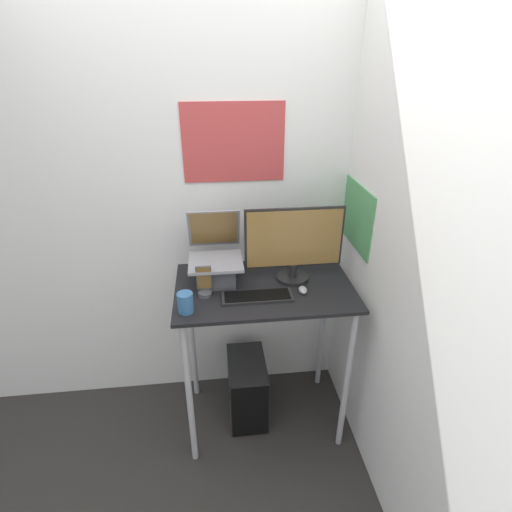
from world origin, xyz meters
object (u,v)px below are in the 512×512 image
mouse (303,290)px  cell_phone (204,285)px  laptop (216,265)px  monitor (294,245)px  computer_tower (247,388)px  keyboard (257,296)px

mouse → cell_phone: (-0.50, 0.04, 0.04)m
laptop → monitor: (0.41, -0.03, 0.11)m
cell_phone → mouse: bearing=-4.2°
computer_tower → laptop: bearing=168.0°
laptop → keyboard: (0.20, -0.20, -0.09)m
laptop → computer_tower: size_ratio=0.91×
cell_phone → computer_tower: size_ratio=0.42×
mouse → computer_tower: size_ratio=0.17×
laptop → mouse: (0.44, -0.17, -0.08)m
keyboard → cell_phone: bearing=167.2°
laptop → keyboard: laptop is taller
computer_tower → mouse: bearing=-26.1°
monitor → laptop: bearing=176.0°
cell_phone → monitor: bearing=12.6°
keyboard → computer_tower: 0.80m
laptop → monitor: monitor is taller
mouse → laptop: bearing=158.6°
keyboard → mouse: (0.24, 0.02, 0.01)m
monitor → mouse: size_ratio=7.68×
mouse → monitor: bearing=100.3°
laptop → mouse: 0.48m
mouse → computer_tower: (-0.28, 0.14, -0.79)m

